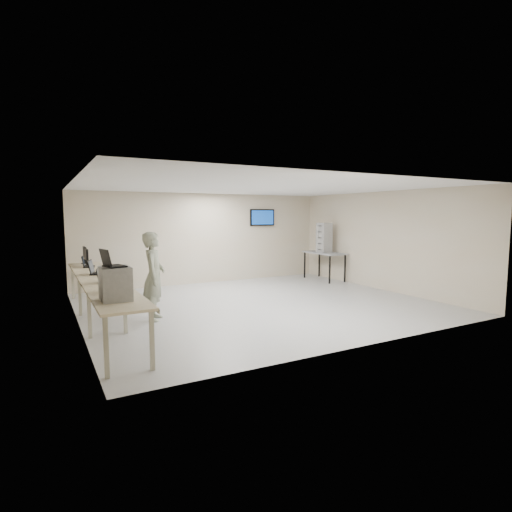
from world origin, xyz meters
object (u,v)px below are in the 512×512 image
workbench (100,282)px  soldier (154,276)px  side_table (324,254)px  equipment_box (115,284)px

workbench → soldier: (1.00, -0.20, 0.08)m
soldier → workbench: bearing=102.7°
workbench → soldier: soldier is taller
soldier → side_table: size_ratio=1.18×
workbench → soldier: size_ratio=3.32×
workbench → equipment_box: bearing=-91.6°
workbench → side_table: side_table is taller
equipment_box → side_table: 8.43m
equipment_box → soldier: bearing=61.3°
equipment_box → side_table: size_ratio=0.32×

